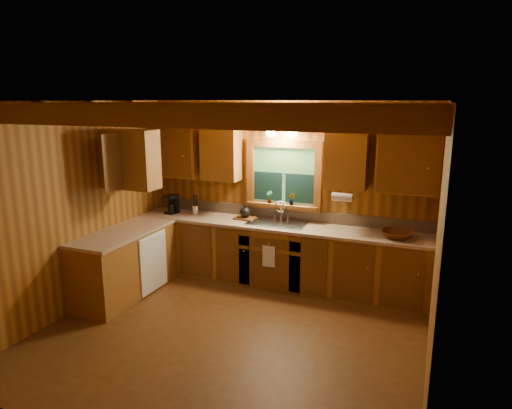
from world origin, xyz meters
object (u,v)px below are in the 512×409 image
object	(u,v)px
cutting_board	(245,218)
wicker_basket	(398,234)
coffee_maker	(172,204)
sink	(277,227)

from	to	relation	value
cutting_board	wicker_basket	bearing A→B (deg)	0.16
cutting_board	wicker_basket	distance (m)	2.17
cutting_board	coffee_maker	bearing A→B (deg)	-172.84
sink	wicker_basket	size ratio (longest dim) A/B	2.08
coffee_maker	wicker_basket	bearing A→B (deg)	8.73
cutting_board	wicker_basket	size ratio (longest dim) A/B	0.75
sink	coffee_maker	xyz separation A→B (m)	(-1.71, -0.02, 0.18)
coffee_maker	wicker_basket	world-z (taller)	coffee_maker
sink	coffee_maker	world-z (taller)	sink
sink	cutting_board	distance (m)	0.52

